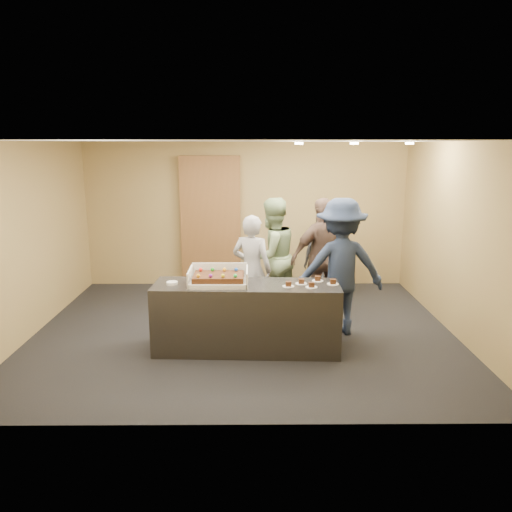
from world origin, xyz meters
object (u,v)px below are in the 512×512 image
(serving_counter, at_px, (247,317))
(person_sage_man, at_px, (272,257))
(person_brown_extra, at_px, (323,258))
(cake_box, at_px, (219,280))
(person_server_grey, at_px, (252,270))
(storage_cabinet, at_px, (211,222))
(sheet_cake, at_px, (219,277))
(person_dark_suit, at_px, (326,254))
(plate_stack, at_px, (172,283))
(person_navy_man, at_px, (340,267))

(serving_counter, bearing_deg, person_sage_man, 77.78)
(person_brown_extra, bearing_deg, cake_box, 21.34)
(cake_box, height_order, person_sage_man, person_sage_man)
(person_server_grey, relative_size, person_brown_extra, 0.89)
(storage_cabinet, height_order, sheet_cake, storage_cabinet)
(person_sage_man, relative_size, person_dark_suit, 1.16)
(storage_cabinet, relative_size, person_server_grey, 1.48)
(serving_counter, height_order, person_server_grey, person_server_grey)
(person_dark_suit, bearing_deg, storage_cabinet, -11.67)
(person_sage_man, bearing_deg, plate_stack, 13.02)
(sheet_cake, height_order, person_server_grey, person_server_grey)
(person_navy_man, relative_size, person_brown_extra, 1.04)
(person_sage_man, xyz_separation_m, person_navy_man, (0.93, -0.85, 0.04))
(plate_stack, distance_m, person_sage_man, 1.99)
(person_sage_man, distance_m, person_dark_suit, 1.25)
(cake_box, distance_m, person_brown_extra, 2.03)
(storage_cabinet, height_order, plate_stack, storage_cabinet)
(person_navy_man, bearing_deg, storage_cabinet, -53.50)
(person_dark_suit, bearing_deg, person_brown_extra, 89.87)
(cake_box, distance_m, person_dark_suit, 2.80)
(person_server_grey, bearing_deg, sheet_cake, 86.81)
(serving_counter, xyz_separation_m, person_navy_man, (1.32, 0.62, 0.52))
(person_server_grey, xyz_separation_m, person_dark_suit, (1.29, 1.21, -0.03))
(cake_box, bearing_deg, sheet_cake, -91.01)
(sheet_cake, distance_m, person_navy_man, 1.79)
(sheet_cake, relative_size, person_navy_man, 0.33)
(person_navy_man, bearing_deg, person_server_grey, -20.95)
(person_server_grey, bearing_deg, person_navy_man, -178.91)
(plate_stack, bearing_deg, serving_counter, 0.38)
(sheet_cake, distance_m, person_brown_extra, 2.05)
(cake_box, xyz_separation_m, sheet_cake, (-0.00, -0.03, 0.05))
(storage_cabinet, height_order, person_sage_man, storage_cabinet)
(person_server_grey, bearing_deg, person_brown_extra, -144.44)
(serving_counter, relative_size, storage_cabinet, 0.98)
(sheet_cake, height_order, person_dark_suit, person_dark_suit)
(serving_counter, height_order, person_brown_extra, person_brown_extra)
(person_server_grey, bearing_deg, cake_box, 86.28)
(plate_stack, xyz_separation_m, person_navy_man, (2.27, 0.63, 0.05))
(plate_stack, relative_size, person_brown_extra, 0.08)
(person_navy_man, bearing_deg, person_brown_extra, -82.46)
(storage_cabinet, relative_size, plate_stack, 16.99)
(sheet_cake, relative_size, person_server_grey, 0.39)
(person_brown_extra, bearing_deg, person_navy_man, 80.84)
(serving_counter, xyz_separation_m, plate_stack, (-0.95, -0.01, 0.47))
(serving_counter, xyz_separation_m, sheet_cake, (-0.36, 0.00, 0.55))
(storage_cabinet, relative_size, person_dark_suit, 1.54)
(serving_counter, xyz_separation_m, person_server_grey, (0.07, 1.03, 0.38))
(person_brown_extra, height_order, person_dark_suit, person_brown_extra)
(serving_counter, height_order, person_navy_man, person_navy_man)
(person_sage_man, xyz_separation_m, person_brown_extra, (0.80, -0.11, 0.01))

